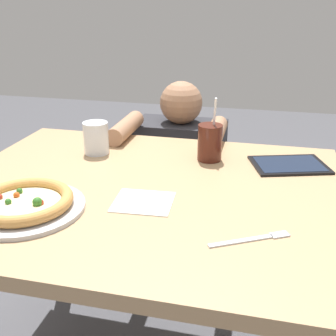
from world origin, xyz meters
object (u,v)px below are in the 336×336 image
object	(u,v)px
pizza_near	(24,204)
diner_seated	(180,192)
tablet	(289,165)
water_cup_clear	(96,138)
fork	(254,239)
drink_cup_colored	(210,142)

from	to	relation	value
pizza_near	diner_seated	bearing A→B (deg)	75.09
diner_seated	tablet	bearing A→B (deg)	-41.79
pizza_near	water_cup_clear	distance (m)	0.46
diner_seated	fork	bearing A→B (deg)	-68.19
drink_cup_colored	fork	distance (m)	0.52
pizza_near	water_cup_clear	world-z (taller)	water_cup_clear
fork	drink_cup_colored	bearing A→B (deg)	109.47
pizza_near	diner_seated	xyz separation A→B (m)	(0.24, 0.89, -0.35)
tablet	water_cup_clear	bearing A→B (deg)	-177.50
drink_cup_colored	diner_seated	size ratio (longest dim) A/B	0.23
tablet	diner_seated	xyz separation A→B (m)	(-0.45, 0.41, -0.34)
drink_cup_colored	diner_seated	xyz separation A→B (m)	(-0.19, 0.41, -0.40)
water_cup_clear	diner_seated	size ratio (longest dim) A/B	0.12
water_cup_clear	pizza_near	bearing A→B (deg)	-92.27
fork	tablet	distance (m)	0.50
pizza_near	drink_cup_colored	bearing A→B (deg)	48.67
water_cup_clear	tablet	size ratio (longest dim) A/B	0.41
drink_cup_colored	diner_seated	distance (m)	0.60
water_cup_clear	tablet	bearing A→B (deg)	2.50
drink_cup_colored	tablet	distance (m)	0.27
pizza_near	fork	size ratio (longest dim) A/B	1.70
water_cup_clear	fork	xyz separation A→B (m)	(0.58, -0.46, -0.06)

